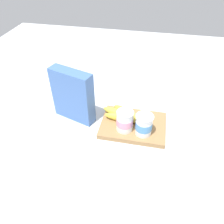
% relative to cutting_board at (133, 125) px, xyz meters
% --- Properties ---
extents(ground_plane, '(2.40, 2.40, 0.00)m').
position_rel_cutting_board_xyz_m(ground_plane, '(0.00, 0.00, -0.01)').
color(ground_plane, silver).
extents(cutting_board, '(0.28, 0.21, 0.02)m').
position_rel_cutting_board_xyz_m(cutting_board, '(0.00, 0.00, 0.00)').
color(cutting_board, '#A37A4C').
rests_on(cutting_board, ground_plane).
extents(cereal_box, '(0.20, 0.11, 0.24)m').
position_rel_cutting_board_xyz_m(cereal_box, '(0.28, -0.02, 0.11)').
color(cereal_box, '#4770B7').
rests_on(cereal_box, ground_plane).
extents(yogurt_cup_front, '(0.07, 0.07, 0.09)m').
position_rel_cutting_board_xyz_m(yogurt_cup_front, '(-0.05, 0.05, 0.06)').
color(yogurt_cup_front, white).
rests_on(yogurt_cup_front, cutting_board).
extents(yogurt_cup_back, '(0.07, 0.07, 0.09)m').
position_rel_cutting_board_xyz_m(yogurt_cup_back, '(0.03, 0.04, 0.06)').
color(yogurt_cup_back, white).
rests_on(yogurt_cup_back, cutting_board).
extents(banana_bunch, '(0.20, 0.11, 0.04)m').
position_rel_cutting_board_xyz_m(banana_bunch, '(0.05, -0.03, 0.03)').
color(banana_bunch, yellow).
rests_on(banana_bunch, cutting_board).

